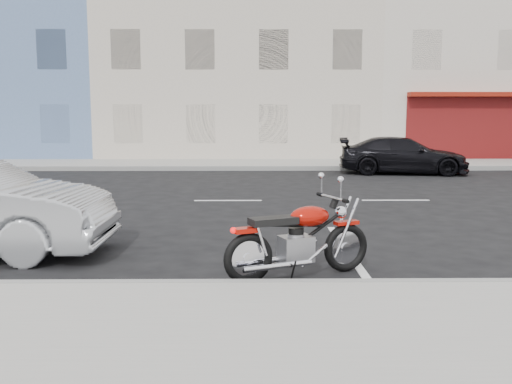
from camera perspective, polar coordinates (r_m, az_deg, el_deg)
ground at (r=13.63m, az=5.61°, el=-0.85°), size 120.00×120.00×0.00m
sidewalk_far at (r=22.45m, az=-9.66°, el=2.75°), size 80.00×3.40×0.15m
curb_far at (r=20.78m, az=-10.39°, el=2.33°), size 80.00×0.12×0.16m
bldg_blue at (r=32.52m, az=-24.16°, el=15.13°), size 12.00×12.00×13.00m
bldg_cream at (r=29.91m, az=-1.68°, el=15.04°), size 12.00×12.00×11.50m
bldg_corner at (r=32.47m, az=22.77°, el=14.77°), size 14.00×12.00×12.50m
motorcycle at (r=7.60m, az=9.16°, el=-4.45°), size 1.92×0.97×1.02m
car_far at (r=20.04m, az=14.49°, el=3.56°), size 4.49×2.32×1.25m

